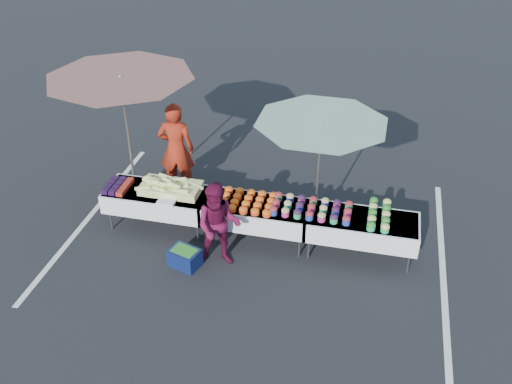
% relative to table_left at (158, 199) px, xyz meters
% --- Properties ---
extents(ground, '(80.00, 80.00, 0.00)m').
position_rel_table_left_xyz_m(ground, '(1.80, 0.00, -0.58)').
color(ground, black).
extents(stripe_left, '(0.10, 5.00, 0.00)m').
position_rel_table_left_xyz_m(stripe_left, '(-1.40, 0.00, -0.58)').
color(stripe_left, silver).
rests_on(stripe_left, ground).
extents(stripe_right, '(0.10, 5.00, 0.00)m').
position_rel_table_left_xyz_m(stripe_right, '(5.00, 0.00, -0.58)').
color(stripe_right, silver).
rests_on(stripe_right, ground).
extents(table_left, '(1.86, 0.81, 0.75)m').
position_rel_table_left_xyz_m(table_left, '(0.00, 0.00, 0.00)').
color(table_left, white).
rests_on(table_left, ground).
extents(table_center, '(1.86, 0.81, 0.75)m').
position_rel_table_left_xyz_m(table_center, '(1.80, 0.00, 0.00)').
color(table_center, white).
rests_on(table_center, ground).
extents(table_right, '(1.86, 0.81, 0.75)m').
position_rel_table_left_xyz_m(table_right, '(3.60, 0.00, 0.00)').
color(table_right, white).
rests_on(table_right, ground).
extents(berry_punnets, '(0.40, 0.54, 0.08)m').
position_rel_table_left_xyz_m(berry_punnets, '(-0.71, -0.06, 0.21)').
color(berry_punnets, black).
rests_on(berry_punnets, table_left).
extents(corn_pile, '(1.16, 0.57, 0.26)m').
position_rel_table_left_xyz_m(corn_pile, '(0.24, 0.04, 0.26)').
color(corn_pile, '#D6E374').
rests_on(corn_pile, table_left).
extents(plastic_bags, '(0.30, 0.25, 0.05)m').
position_rel_table_left_xyz_m(plastic_bags, '(0.30, -0.30, 0.19)').
color(plastic_bags, white).
rests_on(plastic_bags, table_left).
extents(carrot_bowls, '(0.95, 0.69, 0.11)m').
position_rel_table_left_xyz_m(carrot_bowls, '(1.65, -0.01, 0.22)').
color(carrot_bowls, '#DB4218').
rests_on(carrot_bowls, table_center).
extents(potato_cups, '(1.34, 0.58, 0.16)m').
position_rel_table_left_xyz_m(potato_cups, '(2.75, 0.00, 0.25)').
color(potato_cups, '#233BA6').
rests_on(potato_cups, table_right).
extents(bean_baskets, '(0.36, 0.86, 0.15)m').
position_rel_table_left_xyz_m(bean_baskets, '(3.86, 0.08, 0.24)').
color(bean_baskets, '#279F5B').
rests_on(bean_baskets, table_right).
extents(vendor, '(0.75, 0.55, 1.90)m').
position_rel_table_left_xyz_m(vendor, '(-0.06, 1.19, 0.37)').
color(vendor, '#9E2412').
rests_on(vendor, ground).
extents(customer, '(0.84, 0.72, 1.53)m').
position_rel_table_left_xyz_m(customer, '(1.36, -0.75, 0.18)').
color(customer, '#5E0E2F').
rests_on(customer, ground).
extents(umbrella_left, '(2.92, 2.92, 2.63)m').
position_rel_table_left_xyz_m(umbrella_left, '(-0.70, 0.57, 1.80)').
color(umbrella_left, black).
rests_on(umbrella_left, ground).
extents(umbrella_right, '(2.89, 2.89, 2.24)m').
position_rel_table_left_xyz_m(umbrella_right, '(2.78, 0.40, 1.45)').
color(umbrella_right, black).
rests_on(umbrella_right, ground).
extents(storage_bin, '(0.57, 0.48, 0.32)m').
position_rel_table_left_xyz_m(storage_bin, '(0.81, -0.96, -0.42)').
color(storage_bin, '#0E1948').
rests_on(storage_bin, ground).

